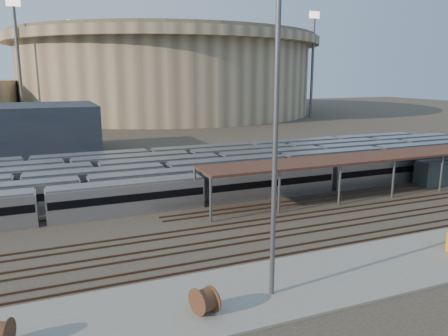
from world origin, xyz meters
TOP-DOWN VIEW (x-y plane):
  - ground at (0.00, 0.00)m, footprint 420.00×420.00m
  - apron at (-5.00, -15.00)m, footprint 50.00×9.00m
  - subway_trains at (-1.47, 18.50)m, footprint 130.13×23.90m
  - inspection_shed at (22.00, 4.00)m, footprint 60.30×6.00m
  - empty_tracks at (0.00, -5.00)m, footprint 170.00×9.62m
  - stadium at (25.00, 140.00)m, footprint 124.00×124.00m
  - floodlight_0 at (-30.00, 110.00)m, footprint 4.00×1.00m
  - floodlight_2 at (70.00, 100.00)m, footprint 4.00×1.00m
  - floodlight_3 at (-10.00, 160.00)m, footprint 4.00×1.00m
  - cable_reel_west at (-27.62, -15.51)m, footprint 1.54×1.99m
  - cable_reel_east at (-15.19, -16.52)m, footprint 1.60×2.12m
  - yard_light_pole at (-9.69, -15.82)m, footprint 0.82×0.36m

SIDE VIEW (x-z plane):
  - ground at x=0.00m, z-range 0.00..0.00m
  - empty_tracks at x=0.00m, z-range 0.00..0.18m
  - apron at x=-5.00m, z-range 0.00..0.20m
  - cable_reel_west at x=-27.62m, z-range 0.20..1.96m
  - cable_reel_east at x=-15.19m, z-range 0.20..2.08m
  - subway_trains at x=-1.47m, z-range 0.00..3.60m
  - inspection_shed at x=22.00m, z-range 2.33..7.63m
  - yard_light_pole at x=-9.69m, z-range 0.28..22.21m
  - stadium at x=25.00m, z-range 0.22..32.72m
  - floodlight_0 at x=-30.00m, z-range 1.45..39.85m
  - floodlight_2 at x=70.00m, z-range 1.45..39.85m
  - floodlight_3 at x=-10.00m, z-range 1.45..39.85m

